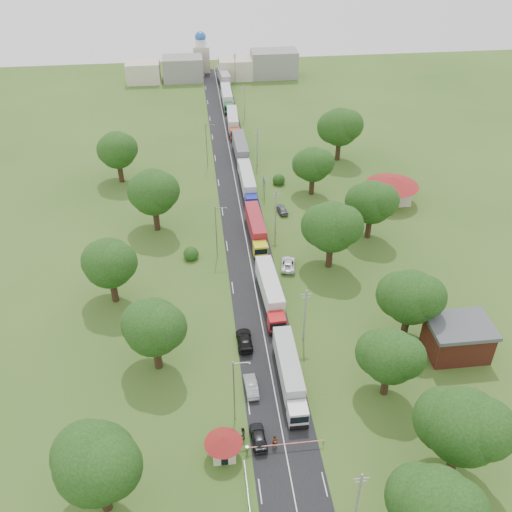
{
  "coord_description": "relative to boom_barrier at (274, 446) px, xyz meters",
  "views": [
    {
      "loc": [
        -8.24,
        -65.67,
        57.09
      ],
      "look_at": [
        0.67,
        10.15,
        3.0
      ],
      "focal_mm": 40.0,
      "sensor_mm": 36.0,
      "label": 1
    }
  ],
  "objects": [
    {
      "name": "car_lane_rear",
      "position": [
        -1.64,
        18.02,
        -0.13
      ],
      "size": [
        2.19,
        5.28,
        1.52
      ],
      "primitive_type": "imported",
      "rotation": [
        0.0,
        0.0,
        3.15
      ],
      "color": "black",
      "rests_on": "ground"
    },
    {
      "name": "lamp_1",
      "position": [
        -3.99,
        40.0,
        4.66
      ],
      "size": [
        2.03,
        0.22,
        10.0
      ],
      "color": "slate",
      "rests_on": "ground"
    },
    {
      "name": "tree_5",
      "position": [
        23.35,
        43.16,
        6.33
      ],
      "size": [
        8.8,
        8.8,
        11.07
      ],
      "color": "#382616",
      "rests_on": "ground"
    },
    {
      "name": "boom_barrier",
      "position": [
        0.0,
        0.0,
        0.0
      ],
      "size": [
        9.22,
        0.35,
        1.18
      ],
      "color": "slate",
      "rests_on": "ground"
    },
    {
      "name": "truck_5",
      "position": [
        3.23,
        94.84,
        1.21
      ],
      "size": [
        2.9,
        14.36,
        3.97
      ],
      "color": "#BA391C",
      "rests_on": "ground"
    },
    {
      "name": "pole_1",
      "position": [
        6.86,
        18.0,
        3.79
      ],
      "size": [
        1.6,
        0.24,
        9.0
      ],
      "color": "gray",
      "rests_on": "ground"
    },
    {
      "name": "car_verge_far",
      "position": [
        9.16,
        53.39,
        -0.19
      ],
      "size": [
        2.37,
        4.36,
        1.41
      ],
      "primitive_type": "imported",
      "rotation": [
        0.0,
        0.0,
        3.32
      ],
      "color": "#5B5C63",
      "rests_on": "ground"
    },
    {
      "name": "tree_9",
      "position": [
        -18.66,
        -4.83,
        6.96
      ],
      "size": [
        9.6,
        9.6,
        12.05
      ],
      "color": "#382616",
      "rests_on": "ground"
    },
    {
      "name": "truck_4",
      "position": [
        3.56,
        77.49,
        1.4
      ],
      "size": [
        2.81,
        15.56,
        4.31
      ],
      "color": "silver",
      "rests_on": "ground"
    },
    {
      "name": "tree_12",
      "position": [
        -14.66,
        50.17,
        6.96
      ],
      "size": [
        9.6,
        9.6,
        12.05
      ],
      "color": "#382616",
      "rests_on": "ground"
    },
    {
      "name": "pole_4",
      "position": [
        6.86,
        102.0,
        3.79
      ],
      "size": [
        1.6,
        0.24,
        9.0
      ],
      "color": "gray",
      "rests_on": "ground"
    },
    {
      "name": "pedestrian_near",
      "position": [
        0.17,
        0.43,
        0.04
      ],
      "size": [
        0.72,
        0.51,
        1.86
      ],
      "primitive_type": "imported",
      "rotation": [
        0.0,
        0.0,
        0.1
      ],
      "color": "gray",
      "rests_on": "ground"
    },
    {
      "name": "tree_4",
      "position": [
        14.34,
        35.17,
        6.96
      ],
      "size": [
        9.6,
        9.6,
        12.05
      ],
      "color": "#382616",
      "rests_on": "ground"
    },
    {
      "name": "distant_town",
      "position": [
        2.04,
        135.0,
        2.6
      ],
      "size": [
        52.0,
        8.0,
        8.0
      ],
      "color": "gray",
      "rests_on": "ground"
    },
    {
      "name": "truck_2",
      "position": [
        3.21,
        45.09,
        1.17
      ],
      "size": [
        2.76,
        14.07,
        3.89
      ],
      "color": "#CDCD18",
      "rests_on": "ground"
    },
    {
      "name": "tree_6",
      "position": [
        16.35,
        60.14,
        5.7
      ],
      "size": [
        8.0,
        8.0,
        10.1
      ],
      "color": "#382616",
      "rests_on": "ground"
    },
    {
      "name": "tree_0",
      "position": [
        13.35,
        -12.84,
        6.33
      ],
      "size": [
        8.8,
        8.8,
        11.07
      ],
      "color": "#382616",
      "rests_on": "ground"
    },
    {
      "name": "tree_7",
      "position": [
        25.34,
        75.17,
        6.96
      ],
      "size": [
        9.6,
        9.6,
        12.05
      ],
      "color": "#382616",
      "rests_on": "ground"
    },
    {
      "name": "car_lane_front",
      "position": [
        -1.64,
        1.5,
        -0.15
      ],
      "size": [
        1.98,
        4.43,
        1.48
      ],
      "primitive_type": "imported",
      "rotation": [
        0.0,
        0.0,
        3.2
      ],
      "color": "black",
      "rests_on": "ground"
    },
    {
      "name": "pole_5",
      "position": [
        6.86,
        130.0,
        3.79
      ],
      "size": [
        1.6,
        0.24,
        9.0
      ],
      "color": "gray",
      "rests_on": "ground"
    },
    {
      "name": "lamp_2",
      "position": [
        -3.99,
        75.0,
        4.66
      ],
      "size": [
        2.03,
        0.22,
        10.0
      ],
      "color": "slate",
      "rests_on": "ground"
    },
    {
      "name": "house_cream",
      "position": [
        31.36,
        55.0,
        2.75
      ],
      "size": [
        10.08,
        10.08,
        5.8
      ],
      "color": "beige",
      "rests_on": "ground"
    },
    {
      "name": "road",
      "position": [
        1.36,
        45.0,
        -0.89
      ],
      "size": [
        8.0,
        200.0,
        0.04
      ],
      "primitive_type": "cube",
      "color": "black",
      "rests_on": "ground"
    },
    {
      "name": "info_sign",
      "position": [
        6.56,
        60.0,
        2.11
      ],
      "size": [
        0.12,
        3.1,
        4.1
      ],
      "color": "slate",
      "rests_on": "ground"
    },
    {
      "name": "car_lane_mid",
      "position": [
        -1.64,
        9.47,
        -0.16
      ],
      "size": [
        1.72,
        4.48,
        1.46
      ],
      "primitive_type": "imported",
      "rotation": [
        0.0,
        0.0,
        3.18
      ],
      "color": "#989CA0",
      "rests_on": "ground"
    },
    {
      "name": "ground",
      "position": [
        1.36,
        25.0,
        -0.89
      ],
      "size": [
        260.0,
        260.0,
        0.0
      ],
      "primitive_type": "plane",
      "color": "#32541C",
      "rests_on": "ground"
    },
    {
      "name": "tree_13",
      "position": [
        -22.65,
        70.16,
        6.33
      ],
      "size": [
        8.8,
        8.8,
        11.07
      ],
      "color": "#382616",
      "rests_on": "ground"
    },
    {
      "name": "tree_2",
      "position": [
        15.35,
        7.14,
        5.7
      ],
      "size": [
        8.0,
        8.0,
        10.1
      ],
      "color": "#382616",
      "rests_on": "ground"
    },
    {
      "name": "house_brick",
      "position": [
        27.36,
        13.0,
        1.76
      ],
      "size": [
        8.6,
        6.6,
        5.2
      ],
      "color": "maroon",
      "rests_on": "ground"
    },
    {
      "name": "pedestrian_booth",
      "position": [
        -3.44,
        2.06,
        0.02
      ],
      "size": [
        0.88,
        1.02,
        1.81
      ],
      "primitive_type": "imported",
      "rotation": [
        0.0,
        0.0,
        -1.33
      ],
      "color": "gray",
      "rests_on": "ground"
    },
    {
      "name": "truck_3",
      "position": [
        3.49,
        61.74,
        1.19
      ],
      "size": [
        2.43,
        14.15,
        3.93
      ],
      "color": "navy",
      "rests_on": "ground"
    },
    {
      "name": "tree_1",
      "position": [
        19.34,
        -4.83,
        6.96
      ],
      "size": [
        9.6,
        9.6,
        12.05
      ],
      "color": "#382616",
      "rests_on": "ground"
    },
    {
      "name": "tree_3",
      "position": [
        21.35,
        17.16,
        6.33
      ],
      "size": [
        8.8,
        8.8,
        11.07
      ],
      "color": "#382616",
      "rests_on": "ground"
    },
    {
      "name": "truck_1",
      "position": [
        3.27,
        26.57,
        1.28
      ],
      "size": [
        3.08,
        14.83,
        4.1
      ],
      "color": "#AB1315",
      "rests_on": "ground"
    },
    {
      "name": "guard_booth",
      "position": [
        -5.84,
        -0.0,
        1.27
      ],
      "size": [
        4.4,
        4.4,
        3.45
      ],
      "color": "beige",
      "rests_on": "ground"
    },
    {
      "name": "pole_0",
      "position": [
        6.86,
        -10.0,
        3.79
      ],
      "size": [
        1.6,
        0.24,
        9.0
      ],
      "color": "gray",
      "rests_on": "ground"
    },
    {
      "name": "tree_11",
      "position": [
        -20.65,
        30.16,
        6.33
      ],
      "size": [
        8.8,
        8.8,
        11.07
      ],
      "color": "#382616",
      "rests_on": "ground"
    },
    {
      "name": "tree_10",
      "position": [
        -13.65,
        15.16,
        6.33
      ],
      "size": [
        8.8,
        8.8,
        11.07
      ],
      "color": "#382616",
      "rests_on": "ground"
    },
    {
      "name": "lamp_0",
      "position": [
        -3.99,
        5.0,
        4.66
      ],
      "size": [
        2.03,
        0.22,
        10.0
      ],
      "color": "slate",
      "rests_on": "ground"
    },
    {
      "name": "church",
      "position": [
        -2.64,
        143.0,
        4.5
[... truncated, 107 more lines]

